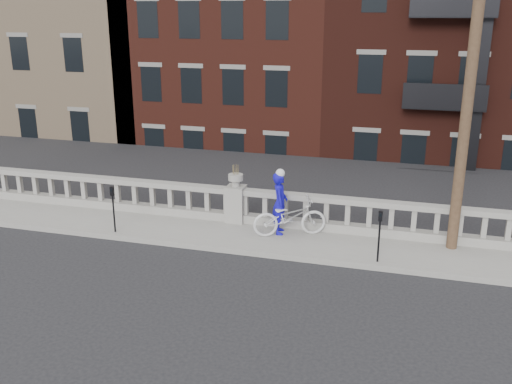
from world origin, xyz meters
TOP-DOWN VIEW (x-y plane):
  - ground at (0.00, 0.00)m, footprint 120.00×120.00m
  - sidewalk at (0.00, 3.00)m, footprint 32.00×2.20m
  - balustrade at (0.00, 3.95)m, footprint 28.00×0.34m
  - planter_pedestal at (0.00, 3.95)m, footprint 0.55×0.55m
  - lower_level at (0.56, 23.04)m, footprint 80.00×44.00m
  - utility_pole at (6.20, 3.60)m, footprint 1.60×0.28m
  - parking_meter_a at (-3.09, 2.15)m, footprint 0.10×0.09m
  - parking_meter_b at (4.35, 2.15)m, footprint 0.10×0.09m
  - bicycle at (1.80, 3.29)m, footprint 2.19×1.52m
  - cyclist at (1.49, 3.39)m, footprint 0.56×0.73m

SIDE VIEW (x-z plane):
  - ground at x=0.00m, z-range 0.00..0.00m
  - sidewalk at x=0.00m, z-range 0.00..0.15m
  - balustrade at x=0.00m, z-range 0.13..1.16m
  - bicycle at x=1.80m, z-range 0.15..1.24m
  - planter_pedestal at x=0.00m, z-range -0.05..1.71m
  - parking_meter_a at x=-3.09m, z-range 0.32..1.68m
  - parking_meter_b at x=4.35m, z-range 0.32..1.68m
  - cyclist at x=1.49m, z-range 0.15..1.94m
  - lower_level at x=0.56m, z-range -7.77..13.03m
  - utility_pole at x=6.20m, z-range 0.24..10.24m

